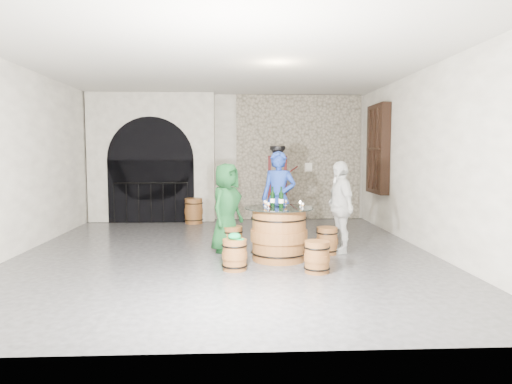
{
  "coord_description": "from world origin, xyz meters",
  "views": [
    {
      "loc": [
        0.15,
        -7.79,
        1.71
      ],
      "look_at": [
        0.51,
        -0.06,
        1.05
      ],
      "focal_mm": 32.0,
      "sensor_mm": 36.0,
      "label": 1
    }
  ],
  "objects_px": {
    "person_blue": "(279,199)",
    "barrel_stool_far": "(278,235)",
    "barrel_stool_near_left": "(235,255)",
    "side_barrel": "(194,211)",
    "barrel_stool_near_right": "(317,257)",
    "barrel_table": "(279,234)",
    "barrel_stool_left": "(232,240)",
    "wine_bottle_left": "(273,199)",
    "wine_bottle_center": "(281,199)",
    "person_green": "(227,208)",
    "wine_bottle_right": "(281,199)",
    "person_white": "(340,207)",
    "corking_press": "(277,178)",
    "barrel_stool_right": "(327,241)"
  },
  "relations": [
    {
      "from": "person_blue",
      "to": "barrel_stool_far",
      "type": "bearing_deg",
      "value": -74.46
    },
    {
      "from": "barrel_stool_near_left",
      "to": "side_barrel",
      "type": "bearing_deg",
      "value": 102.42
    },
    {
      "from": "barrel_stool_near_right",
      "to": "side_barrel",
      "type": "relative_size",
      "value": 0.75
    },
    {
      "from": "barrel_table",
      "to": "person_blue",
      "type": "bearing_deg",
      "value": 84.94
    },
    {
      "from": "barrel_table",
      "to": "barrel_stool_left",
      "type": "distance_m",
      "value": 0.96
    },
    {
      "from": "wine_bottle_left",
      "to": "wine_bottle_center",
      "type": "distance_m",
      "value": 0.15
    },
    {
      "from": "person_green",
      "to": "wine_bottle_right",
      "type": "bearing_deg",
      "value": -89.76
    },
    {
      "from": "barrel_stool_far",
      "to": "wine_bottle_right",
      "type": "distance_m",
      "value": 1.12
    },
    {
      "from": "person_white",
      "to": "side_barrel",
      "type": "relative_size",
      "value": 2.58
    },
    {
      "from": "side_barrel",
      "to": "corking_press",
      "type": "relative_size",
      "value": 0.33
    },
    {
      "from": "barrel_stool_near_right",
      "to": "wine_bottle_center",
      "type": "xyz_separation_m",
      "value": [
        -0.43,
        0.83,
        0.75
      ]
    },
    {
      "from": "person_blue",
      "to": "wine_bottle_left",
      "type": "xyz_separation_m",
      "value": [
        -0.19,
        -0.98,
        0.1
      ]
    },
    {
      "from": "barrel_stool_left",
      "to": "person_white",
      "type": "height_order",
      "value": "person_white"
    },
    {
      "from": "barrel_table",
      "to": "barrel_stool_left",
      "type": "height_order",
      "value": "barrel_table"
    },
    {
      "from": "barrel_table",
      "to": "person_white",
      "type": "bearing_deg",
      "value": 24.08
    },
    {
      "from": "barrel_stool_near_left",
      "to": "barrel_stool_right",
      "type": "bearing_deg",
      "value": 32.46
    },
    {
      "from": "person_white",
      "to": "wine_bottle_left",
      "type": "distance_m",
      "value": 1.28
    },
    {
      "from": "side_barrel",
      "to": "barrel_stool_right",
      "type": "bearing_deg",
      "value": -53.84
    },
    {
      "from": "wine_bottle_center",
      "to": "person_green",
      "type": "bearing_deg",
      "value": 144.93
    },
    {
      "from": "person_blue",
      "to": "wine_bottle_left",
      "type": "relative_size",
      "value": 5.38
    },
    {
      "from": "person_green",
      "to": "person_white",
      "type": "xyz_separation_m",
      "value": [
        1.94,
        -0.14,
        0.02
      ]
    },
    {
      "from": "barrel_stool_near_right",
      "to": "barrel_stool_near_left",
      "type": "height_order",
      "value": "same"
    },
    {
      "from": "barrel_stool_far",
      "to": "barrel_stool_near_left",
      "type": "distance_m",
      "value": 1.74
    },
    {
      "from": "wine_bottle_right",
      "to": "wine_bottle_left",
      "type": "bearing_deg",
      "value": -167.34
    },
    {
      "from": "barrel_stool_near_right",
      "to": "corking_press",
      "type": "xyz_separation_m",
      "value": [
        -0.1,
        4.96,
        0.87
      ]
    },
    {
      "from": "barrel_stool_left",
      "to": "barrel_table",
      "type": "bearing_deg",
      "value": -36.84
    },
    {
      "from": "barrel_stool_left",
      "to": "barrel_stool_near_left",
      "type": "height_order",
      "value": "same"
    },
    {
      "from": "person_green",
      "to": "person_blue",
      "type": "relative_size",
      "value": 0.88
    },
    {
      "from": "barrel_stool_far",
      "to": "wine_bottle_right",
      "type": "height_order",
      "value": "wine_bottle_right"
    },
    {
      "from": "person_white",
      "to": "barrel_table",
      "type": "bearing_deg",
      "value": -74.58
    },
    {
      "from": "side_barrel",
      "to": "person_blue",
      "type": "bearing_deg",
      "value": -57.57
    },
    {
      "from": "wine_bottle_left",
      "to": "person_green",
      "type": "bearing_deg",
      "value": 143.72
    },
    {
      "from": "side_barrel",
      "to": "person_green",
      "type": "bearing_deg",
      "value": -75.26
    },
    {
      "from": "person_green",
      "to": "person_blue",
      "type": "height_order",
      "value": "person_blue"
    },
    {
      "from": "barrel_table",
      "to": "corking_press",
      "type": "bearing_deg",
      "value": 84.97
    },
    {
      "from": "wine_bottle_center",
      "to": "side_barrel",
      "type": "xyz_separation_m",
      "value": [
        -1.74,
        3.88,
        -0.68
      ]
    },
    {
      "from": "person_blue",
      "to": "person_white",
      "type": "bearing_deg",
      "value": -9.03
    },
    {
      "from": "barrel_table",
      "to": "barrel_stool_right",
      "type": "xyz_separation_m",
      "value": [
        0.86,
        0.38,
        -0.19
      ]
    },
    {
      "from": "person_white",
      "to": "corking_press",
      "type": "xyz_separation_m",
      "value": [
        -0.73,
        3.66,
        0.31
      ]
    },
    {
      "from": "barrel_stool_right",
      "to": "wine_bottle_right",
      "type": "bearing_deg",
      "value": -161.78
    },
    {
      "from": "side_barrel",
      "to": "corking_press",
      "type": "height_order",
      "value": "corking_press"
    },
    {
      "from": "corking_press",
      "to": "wine_bottle_right",
      "type": "bearing_deg",
      "value": -89.07
    },
    {
      "from": "person_white",
      "to": "wine_bottle_center",
      "type": "height_order",
      "value": "person_white"
    },
    {
      "from": "person_green",
      "to": "person_white",
      "type": "height_order",
      "value": "person_white"
    },
    {
      "from": "barrel_stool_left",
      "to": "wine_bottle_right",
      "type": "height_order",
      "value": "wine_bottle_right"
    },
    {
      "from": "barrel_stool_right",
      "to": "wine_bottle_center",
      "type": "distance_m",
      "value": 1.17
    },
    {
      "from": "barrel_stool_right",
      "to": "person_blue",
      "type": "distance_m",
      "value": 1.21
    },
    {
      "from": "person_green",
      "to": "corking_press",
      "type": "relative_size",
      "value": 0.82
    },
    {
      "from": "wine_bottle_left",
      "to": "wine_bottle_right",
      "type": "relative_size",
      "value": 1.0
    },
    {
      "from": "barrel_stool_right",
      "to": "wine_bottle_center",
      "type": "height_order",
      "value": "wine_bottle_center"
    }
  ]
}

